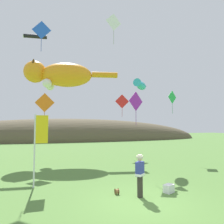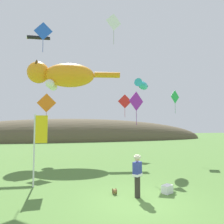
{
  "view_description": "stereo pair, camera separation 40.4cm",
  "coord_description": "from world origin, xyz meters",
  "px_view_note": "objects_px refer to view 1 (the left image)",
  "views": [
    {
      "loc": [
        -3.39,
        -7.57,
        3.04
      ],
      "look_at": [
        0.0,
        4.0,
        3.84
      ],
      "focal_mm": 32.0,
      "sensor_mm": 36.0,
      "label": 1
    },
    {
      "loc": [
        -3.0,
        -7.68,
        3.04
      ],
      "look_at": [
        0.0,
        4.0,
        3.84
      ],
      "focal_mm": 32.0,
      "sensor_mm": 36.0,
      "label": 2
    }
  ],
  "objects_px": {
    "kite_giant_cat": "(60,75)",
    "kite_diamond_blue": "(42,30)",
    "kite_spool": "(117,191)",
    "kite_diamond_white": "(114,22)",
    "kite_diamond_red": "(122,101)",
    "kite_diamond_orange": "(45,103)",
    "festival_attendant": "(140,174)",
    "picnic_cooler": "(169,188)",
    "kite_tube_streamer": "(35,36)",
    "kite_fish_windsock": "(141,85)",
    "festival_banner_pole": "(38,139)",
    "kite_diamond_green": "(172,97)",
    "kite_diamond_violet": "(136,102)"
  },
  "relations": [
    {
      "from": "kite_giant_cat",
      "to": "kite_diamond_blue",
      "type": "bearing_deg",
      "value": -106.96
    },
    {
      "from": "kite_spool",
      "to": "kite_diamond_white",
      "type": "bearing_deg",
      "value": 75.65
    },
    {
      "from": "kite_diamond_white",
      "to": "kite_diamond_red",
      "type": "height_order",
      "value": "kite_diamond_white"
    },
    {
      "from": "kite_spool",
      "to": "kite_diamond_orange",
      "type": "relative_size",
      "value": 0.11
    },
    {
      "from": "kite_diamond_white",
      "to": "festival_attendant",
      "type": "bearing_deg",
      "value": -88.96
    },
    {
      "from": "picnic_cooler",
      "to": "kite_tube_streamer",
      "type": "xyz_separation_m",
      "value": [
        -6.98,
        12.16,
        11.53
      ]
    },
    {
      "from": "kite_giant_cat",
      "to": "kite_diamond_blue",
      "type": "distance_m",
      "value": 5.35
    },
    {
      "from": "kite_fish_windsock",
      "to": "kite_tube_streamer",
      "type": "bearing_deg",
      "value": 145.08
    },
    {
      "from": "festival_attendant",
      "to": "picnic_cooler",
      "type": "distance_m",
      "value": 1.69
    },
    {
      "from": "festival_banner_pole",
      "to": "kite_giant_cat",
      "type": "xyz_separation_m",
      "value": [
        1.21,
        8.83,
        5.5
      ]
    },
    {
      "from": "festival_attendant",
      "to": "picnic_cooler",
      "type": "height_order",
      "value": "festival_attendant"
    },
    {
      "from": "kite_spool",
      "to": "kite_diamond_green",
      "type": "distance_m",
      "value": 11.85
    },
    {
      "from": "festival_attendant",
      "to": "kite_diamond_violet",
      "type": "distance_m",
      "value": 5.41
    },
    {
      "from": "kite_giant_cat",
      "to": "kite_diamond_white",
      "type": "height_order",
      "value": "kite_diamond_white"
    },
    {
      "from": "kite_spool",
      "to": "kite_diamond_white",
      "type": "height_order",
      "value": "kite_diamond_white"
    },
    {
      "from": "festival_banner_pole",
      "to": "kite_giant_cat",
      "type": "bearing_deg",
      "value": 82.18
    },
    {
      "from": "kite_diamond_red",
      "to": "kite_diamond_orange",
      "type": "height_order",
      "value": "kite_diamond_red"
    },
    {
      "from": "kite_tube_streamer",
      "to": "kite_diamond_green",
      "type": "distance_m",
      "value": 14.44
    },
    {
      "from": "festival_attendant",
      "to": "kite_spool",
      "type": "distance_m",
      "value": 1.33
    },
    {
      "from": "kite_spool",
      "to": "festival_banner_pole",
      "type": "bearing_deg",
      "value": 149.62
    },
    {
      "from": "kite_diamond_violet",
      "to": "kite_fish_windsock",
      "type": "bearing_deg",
      "value": 59.55
    },
    {
      "from": "festival_banner_pole",
      "to": "kite_diamond_violet",
      "type": "relative_size",
      "value": 1.67
    },
    {
      "from": "picnic_cooler",
      "to": "festival_banner_pole",
      "type": "bearing_deg",
      "value": 156.95
    },
    {
      "from": "festival_attendant",
      "to": "kite_giant_cat",
      "type": "distance_m",
      "value": 13.72
    },
    {
      "from": "kite_diamond_orange",
      "to": "kite_diamond_green",
      "type": "bearing_deg",
      "value": 3.43
    },
    {
      "from": "picnic_cooler",
      "to": "kite_diamond_blue",
      "type": "height_order",
      "value": "kite_diamond_blue"
    },
    {
      "from": "festival_banner_pole",
      "to": "kite_giant_cat",
      "type": "distance_m",
      "value": 10.48
    },
    {
      "from": "kite_diamond_blue",
      "to": "kite_diamond_orange",
      "type": "distance_m",
      "value": 5.19
    },
    {
      "from": "kite_fish_windsock",
      "to": "kite_diamond_blue",
      "type": "bearing_deg",
      "value": 177.67
    },
    {
      "from": "kite_giant_cat",
      "to": "kite_tube_streamer",
      "type": "xyz_separation_m",
      "value": [
        -2.42,
        0.87,
        3.87
      ]
    },
    {
      "from": "kite_diamond_blue",
      "to": "picnic_cooler",
      "type": "bearing_deg",
      "value": -47.36
    },
    {
      "from": "festival_banner_pole",
      "to": "kite_diamond_white",
      "type": "bearing_deg",
      "value": 13.57
    },
    {
      "from": "kite_giant_cat",
      "to": "kite_diamond_orange",
      "type": "xyz_separation_m",
      "value": [
        -1.15,
        -4.28,
        -3.18
      ]
    },
    {
      "from": "festival_attendant",
      "to": "kite_diamond_blue",
      "type": "distance_m",
      "value": 12.0
    },
    {
      "from": "kite_spool",
      "to": "kite_diamond_white",
      "type": "relative_size",
      "value": 0.13
    },
    {
      "from": "festival_banner_pole",
      "to": "kite_diamond_red",
      "type": "relative_size",
      "value": 1.52
    },
    {
      "from": "kite_diamond_green",
      "to": "kite_diamond_red",
      "type": "height_order",
      "value": "kite_diamond_red"
    },
    {
      "from": "kite_spool",
      "to": "kite_diamond_violet",
      "type": "height_order",
      "value": "kite_diamond_violet"
    },
    {
      "from": "picnic_cooler",
      "to": "kite_diamond_violet",
      "type": "bearing_deg",
      "value": 90.58
    },
    {
      "from": "picnic_cooler",
      "to": "kite_tube_streamer",
      "type": "bearing_deg",
      "value": 119.87
    },
    {
      "from": "kite_fish_windsock",
      "to": "kite_diamond_violet",
      "type": "relative_size",
      "value": 1.02
    },
    {
      "from": "picnic_cooler",
      "to": "kite_diamond_violet",
      "type": "height_order",
      "value": "kite_diamond_violet"
    },
    {
      "from": "kite_tube_streamer",
      "to": "kite_diamond_orange",
      "type": "height_order",
      "value": "kite_tube_streamer"
    },
    {
      "from": "festival_banner_pole",
      "to": "kite_diamond_orange",
      "type": "bearing_deg",
      "value": 89.19
    },
    {
      "from": "kite_diamond_red",
      "to": "kite_diamond_blue",
      "type": "height_order",
      "value": "kite_diamond_blue"
    },
    {
      "from": "kite_diamond_violet",
      "to": "kite_diamond_red",
      "type": "relative_size",
      "value": 0.91
    },
    {
      "from": "kite_diamond_orange",
      "to": "picnic_cooler",
      "type": "bearing_deg",
      "value": -50.81
    },
    {
      "from": "kite_spool",
      "to": "kite_fish_windsock",
      "type": "xyz_separation_m",
      "value": [
        3.84,
        5.79,
        6.09
      ]
    },
    {
      "from": "picnic_cooler",
      "to": "kite_tube_streamer",
      "type": "relative_size",
      "value": 0.26
    },
    {
      "from": "kite_diamond_white",
      "to": "kite_diamond_red",
      "type": "bearing_deg",
      "value": 67.29
    }
  ]
}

